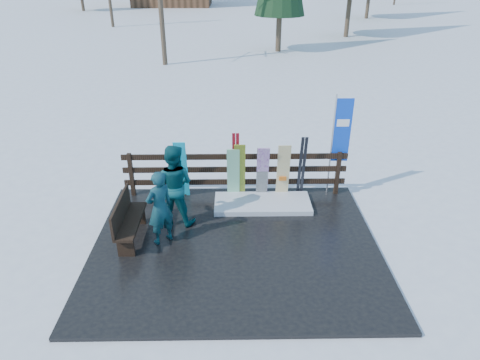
{
  "coord_description": "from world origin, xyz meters",
  "views": [
    {
      "loc": [
        -0.03,
        -7.44,
        5.45
      ],
      "look_at": [
        0.11,
        1.0,
        1.1
      ],
      "focal_mm": 32.0,
      "sensor_mm": 36.0,
      "label": 1
    }
  ],
  "objects_px": {
    "snowboard_1": "(233,173)",
    "rental_flag": "(340,134)",
    "snowboard_2": "(240,171)",
    "snowboard_3": "(263,172)",
    "snowboard_5": "(283,172)",
    "snowboard_0": "(182,170)",
    "bench": "(127,219)",
    "person_back": "(174,185)",
    "snowboard_4": "(262,173)",
    "person_front": "(160,208)"
  },
  "relations": [
    {
      "from": "snowboard_1",
      "to": "rental_flag",
      "type": "xyz_separation_m",
      "value": [
        2.59,
        0.27,
        0.9
      ]
    },
    {
      "from": "bench",
      "to": "rental_flag",
      "type": "distance_m",
      "value": 5.35
    },
    {
      "from": "snowboard_0",
      "to": "person_back",
      "type": "relative_size",
      "value": 0.87
    },
    {
      "from": "bench",
      "to": "snowboard_2",
      "type": "distance_m",
      "value": 2.98
    },
    {
      "from": "snowboard_1",
      "to": "rental_flag",
      "type": "bearing_deg",
      "value": 5.95
    },
    {
      "from": "snowboard_1",
      "to": "rental_flag",
      "type": "relative_size",
      "value": 0.55
    },
    {
      "from": "snowboard_5",
      "to": "person_back",
      "type": "xyz_separation_m",
      "value": [
        -2.54,
        -1.05,
        0.2
      ]
    },
    {
      "from": "snowboard_3",
      "to": "person_back",
      "type": "relative_size",
      "value": 0.81
    },
    {
      "from": "snowboard_5",
      "to": "person_front",
      "type": "distance_m",
      "value": 3.3
    },
    {
      "from": "snowboard_4",
      "to": "snowboard_0",
      "type": "bearing_deg",
      "value": 180.0
    },
    {
      "from": "snowboard_5",
      "to": "rental_flag",
      "type": "bearing_deg",
      "value": 11.2
    },
    {
      "from": "bench",
      "to": "snowboard_5",
      "type": "xyz_separation_m",
      "value": [
        3.48,
        1.74,
        0.23
      ]
    },
    {
      "from": "snowboard_1",
      "to": "snowboard_0",
      "type": "bearing_deg",
      "value": 180.0
    },
    {
      "from": "snowboard_0",
      "to": "snowboard_3",
      "type": "height_order",
      "value": "snowboard_0"
    },
    {
      "from": "snowboard_4",
      "to": "person_back",
      "type": "xyz_separation_m",
      "value": [
        -2.03,
        -1.05,
        0.23
      ]
    },
    {
      "from": "person_back",
      "to": "bench",
      "type": "bearing_deg",
      "value": 48.44
    },
    {
      "from": "snowboard_1",
      "to": "person_front",
      "type": "height_order",
      "value": "person_front"
    },
    {
      "from": "snowboard_2",
      "to": "person_back",
      "type": "bearing_deg",
      "value": -144.47
    },
    {
      "from": "bench",
      "to": "snowboard_1",
      "type": "relative_size",
      "value": 1.05
    },
    {
      "from": "snowboard_3",
      "to": "snowboard_5",
      "type": "distance_m",
      "value": 0.5
    },
    {
      "from": "snowboard_2",
      "to": "snowboard_1",
      "type": "bearing_deg",
      "value": 180.0
    },
    {
      "from": "snowboard_0",
      "to": "snowboard_5",
      "type": "relative_size",
      "value": 1.1
    },
    {
      "from": "snowboard_3",
      "to": "snowboard_1",
      "type": "bearing_deg",
      "value": 180.0
    },
    {
      "from": "person_back",
      "to": "person_front",
      "type": "bearing_deg",
      "value": 87.54
    },
    {
      "from": "snowboard_5",
      "to": "snowboard_1",
      "type": "bearing_deg",
      "value": 180.0
    },
    {
      "from": "bench",
      "to": "snowboard_4",
      "type": "distance_m",
      "value": 3.44
    },
    {
      "from": "bench",
      "to": "snowboard_5",
      "type": "bearing_deg",
      "value": 26.55
    },
    {
      "from": "person_front",
      "to": "snowboard_4",
      "type": "bearing_deg",
      "value": 178.44
    },
    {
      "from": "snowboard_4",
      "to": "snowboard_5",
      "type": "height_order",
      "value": "snowboard_5"
    },
    {
      "from": "bench",
      "to": "person_back",
      "type": "height_order",
      "value": "person_back"
    },
    {
      "from": "bench",
      "to": "snowboard_1",
      "type": "distance_m",
      "value": 2.85
    },
    {
      "from": "snowboard_0",
      "to": "rental_flag",
      "type": "bearing_deg",
      "value": 4.01
    },
    {
      "from": "rental_flag",
      "to": "person_front",
      "type": "xyz_separation_m",
      "value": [
        -4.11,
        -2.09,
        -0.78
      ]
    },
    {
      "from": "snowboard_2",
      "to": "snowboard_3",
      "type": "distance_m",
      "value": 0.57
    },
    {
      "from": "snowboard_3",
      "to": "snowboard_4",
      "type": "relative_size",
      "value": 1.06
    },
    {
      "from": "snowboard_2",
      "to": "person_front",
      "type": "distance_m",
      "value": 2.48
    },
    {
      "from": "bench",
      "to": "person_front",
      "type": "bearing_deg",
      "value": -6.68
    },
    {
      "from": "snowboard_1",
      "to": "snowboard_4",
      "type": "height_order",
      "value": "snowboard_4"
    },
    {
      "from": "snowboard_0",
      "to": "snowboard_1",
      "type": "relative_size",
      "value": 1.15
    },
    {
      "from": "bench",
      "to": "snowboard_1",
      "type": "xyz_separation_m",
      "value": [
        2.25,
        1.74,
        0.19
      ]
    },
    {
      "from": "snowboard_1",
      "to": "snowboard_2",
      "type": "distance_m",
      "value": 0.17
    },
    {
      "from": "snowboard_0",
      "to": "snowboard_2",
      "type": "height_order",
      "value": "snowboard_0"
    },
    {
      "from": "bench",
      "to": "person_back",
      "type": "xyz_separation_m",
      "value": [
        0.93,
        0.69,
        0.43
      ]
    },
    {
      "from": "rental_flag",
      "to": "snowboard_3",
      "type": "bearing_deg",
      "value": -171.78
    },
    {
      "from": "snowboard_1",
      "to": "snowboard_3",
      "type": "xyz_separation_m",
      "value": [
        0.72,
        0.0,
        0.03
      ]
    },
    {
      "from": "snowboard_0",
      "to": "snowboard_1",
      "type": "bearing_deg",
      "value": 0.0
    },
    {
      "from": "bench",
      "to": "rental_flag",
      "type": "bearing_deg",
      "value": 22.53
    },
    {
      "from": "snowboard_1",
      "to": "rental_flag",
      "type": "height_order",
      "value": "rental_flag"
    },
    {
      "from": "bench",
      "to": "snowboard_1",
      "type": "bearing_deg",
      "value": 37.67
    },
    {
      "from": "snowboard_2",
      "to": "rental_flag",
      "type": "distance_m",
      "value": 2.59
    }
  ]
}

